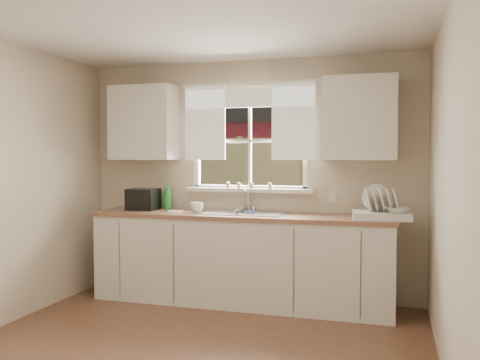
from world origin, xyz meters
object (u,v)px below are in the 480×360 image
(soap_bottle_a, at_px, (168,196))
(black_appliance, at_px, (143,199))
(dish_rack, at_px, (381,211))
(cup, at_px, (197,207))

(soap_bottle_a, distance_m, black_appliance, 0.27)
(dish_rack, xyz_separation_m, black_appliance, (-2.48, 0.12, 0.04))
(black_appliance, bearing_deg, soap_bottle_a, 31.16)
(soap_bottle_a, bearing_deg, cup, -29.33)
(dish_rack, height_order, soap_bottle_a, dish_rack)
(cup, relative_size, black_appliance, 0.44)
(dish_rack, bearing_deg, soap_bottle_a, 173.40)
(dish_rack, relative_size, black_appliance, 1.77)
(soap_bottle_a, height_order, black_appliance, soap_bottle_a)
(dish_rack, bearing_deg, cup, 179.70)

